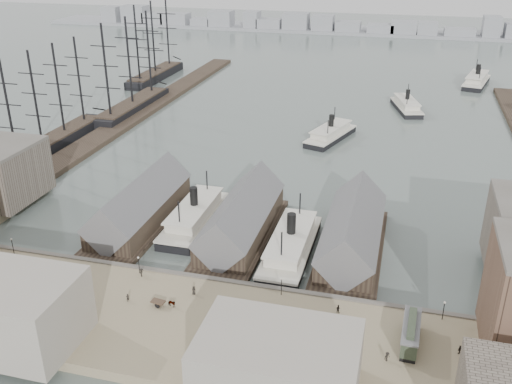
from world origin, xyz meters
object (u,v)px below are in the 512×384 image
(ferry_docked_west, at_px, (195,215))
(horse_cart_left, at_px, (22,264))
(horse_cart_center, at_px, (167,303))
(tram, at_px, (410,334))
(horse_cart_right, at_px, (247,328))

(ferry_docked_west, relative_size, horse_cart_left, 6.29)
(horse_cart_left, distance_m, horse_cart_center, 35.15)
(ferry_docked_west, height_order, tram, ferry_docked_west)
(horse_cart_center, xyz_separation_m, horse_cart_right, (16.51, -3.09, -0.01))
(ferry_docked_west, height_order, horse_cart_left, ferry_docked_west)
(horse_cart_center, bearing_deg, horse_cart_left, 90.58)
(ferry_docked_west, height_order, horse_cart_right, ferry_docked_west)
(horse_cart_left, xyz_separation_m, horse_cart_center, (34.79, -5.02, 0.02))
(tram, distance_m, horse_cart_center, 44.30)
(ferry_docked_west, xyz_separation_m, tram, (52.36, -35.42, 1.53))
(ferry_docked_west, height_order, horse_cart_center, ferry_docked_west)
(tram, xyz_separation_m, horse_cart_center, (-44.27, -0.90, -1.24))
(ferry_docked_west, distance_m, horse_cart_right, 46.45)
(horse_cart_center, bearing_deg, ferry_docked_west, 21.35)
(tram, height_order, horse_cart_left, tram)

